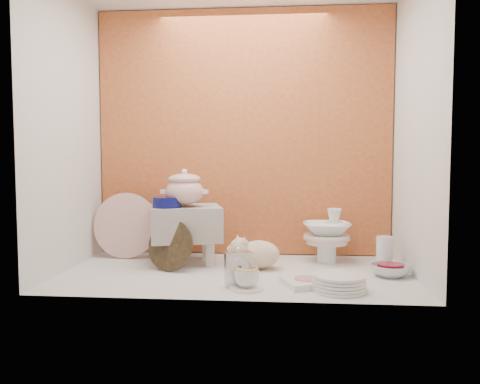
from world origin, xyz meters
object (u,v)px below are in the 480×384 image
(plush_pig, at_px, (259,254))
(gold_rim_teacup, at_px, (247,277))
(floral_platter, at_px, (126,225))
(porcelain_tower, at_px, (327,235))
(soup_tureen, at_px, (184,188))
(blue_white_vase, at_px, (170,238))
(crystal_bowl, at_px, (390,271))
(step_stool, at_px, (186,235))
(dinner_plate_stack, at_px, (339,283))
(mantel_clock, at_px, (238,267))

(plush_pig, bearing_deg, gold_rim_teacup, -84.27)
(floral_platter, bearing_deg, plush_pig, -15.72)
(gold_rim_teacup, relative_size, porcelain_tower, 0.37)
(plush_pig, bearing_deg, floral_platter, 175.38)
(floral_platter, relative_size, gold_rim_teacup, 3.42)
(floral_platter, xyz_separation_m, gold_rim_teacup, (0.77, -0.63, -0.14))
(plush_pig, height_order, porcelain_tower, porcelain_tower)
(floral_platter, bearing_deg, porcelain_tower, -1.21)
(soup_tureen, relative_size, blue_white_vase, 1.09)
(crystal_bowl, bearing_deg, step_stool, 168.85)
(plush_pig, distance_m, gold_rim_teacup, 0.41)
(dinner_plate_stack, bearing_deg, mantel_clock, 175.97)
(plush_pig, bearing_deg, soup_tureen, -179.22)
(step_stool, height_order, mantel_clock, step_stool)
(step_stool, xyz_separation_m, porcelain_tower, (0.80, 0.09, -0.01))
(dinner_plate_stack, bearing_deg, blue_white_vase, 144.00)
(blue_white_vase, height_order, porcelain_tower, porcelain_tower)
(dinner_plate_stack, relative_size, porcelain_tower, 0.79)
(crystal_bowl, distance_m, porcelain_tower, 0.44)
(floral_platter, distance_m, crystal_bowl, 1.52)
(step_stool, height_order, dinner_plate_stack, step_stool)
(soup_tureen, distance_m, floral_platter, 0.48)
(floral_platter, xyz_separation_m, porcelain_tower, (1.18, -0.03, -0.04))
(blue_white_vase, relative_size, mantel_clock, 1.26)
(porcelain_tower, bearing_deg, gold_rim_teacup, -124.18)
(mantel_clock, bearing_deg, plush_pig, 57.19)
(blue_white_vase, bearing_deg, mantel_clock, -53.69)
(step_stool, xyz_separation_m, blue_white_vase, (-0.13, 0.17, -0.05))
(dinner_plate_stack, bearing_deg, gold_rim_teacup, -178.31)
(porcelain_tower, bearing_deg, plush_pig, -151.65)
(floral_platter, distance_m, plush_pig, 0.85)
(crystal_bowl, relative_size, porcelain_tower, 0.61)
(crystal_bowl, height_order, porcelain_tower, porcelain_tower)
(plush_pig, bearing_deg, mantel_clock, -91.51)
(plush_pig, distance_m, porcelain_tower, 0.43)
(blue_white_vase, bearing_deg, plush_pig, -27.07)
(dinner_plate_stack, xyz_separation_m, porcelain_tower, (-0.00, 0.60, 0.12))
(plush_pig, xyz_separation_m, gold_rim_teacup, (-0.04, -0.41, -0.03))
(step_stool, height_order, gold_rim_teacup, step_stool)
(mantel_clock, xyz_separation_m, dinner_plate_stack, (0.46, -0.03, -0.05))
(mantel_clock, xyz_separation_m, plush_pig, (0.08, 0.36, -0.01))
(plush_pig, relative_size, gold_rim_teacup, 2.45)
(step_stool, relative_size, gold_rim_teacup, 3.37)
(step_stool, xyz_separation_m, dinner_plate_stack, (0.80, -0.51, -0.13))
(blue_white_vase, xyz_separation_m, plush_pig, (0.56, -0.28, -0.03))
(step_stool, distance_m, crystal_bowl, 1.12)
(soup_tureen, relative_size, dinner_plate_stack, 1.02)
(soup_tureen, distance_m, mantel_clock, 0.65)
(plush_pig, bearing_deg, blue_white_vase, 164.03)
(gold_rim_teacup, relative_size, dinner_plate_stack, 0.46)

